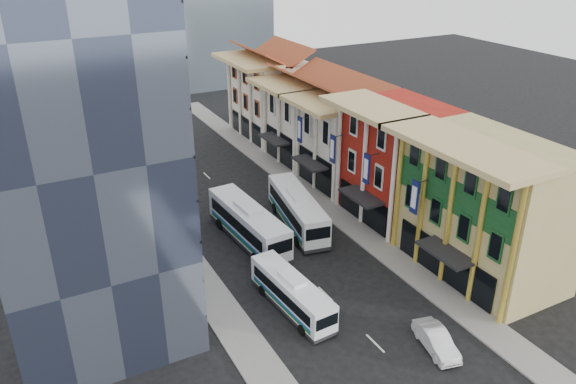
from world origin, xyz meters
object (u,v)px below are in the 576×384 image
bus_left_near (292,293)px  office_tower (60,114)px  sedan_right (436,340)px  bus_left_far (248,223)px  bus_right (297,209)px  shophouse_tan (486,208)px

bus_left_near → office_tower: bearing=135.8°
sedan_right → bus_left_far: bearing=117.3°
bus_right → sedan_right: 20.98m
bus_left_near → bus_right: 13.82m
bus_right → sedan_right: bus_right is taller
office_tower → bus_left_near: size_ratio=3.15×
office_tower → bus_left_near: bearing=-40.1°
bus_left_near → sedan_right: 11.42m
shophouse_tan → sedan_right: bearing=-148.3°
shophouse_tan → bus_left_near: bearing=171.6°
shophouse_tan → bus_left_far: shophouse_tan is taller
shophouse_tan → bus_right: 18.25m
bus_right → sedan_right: size_ratio=2.57×
bus_left_near → bus_left_far: 11.55m
shophouse_tan → sedan_right: size_ratio=3.03×
office_tower → sedan_right: office_tower is taller
bus_left_far → bus_right: (5.62, 0.42, -0.06)m
sedan_right → bus_right: bearing=102.0°
office_tower → bus_left_far: (15.00, 0.03, -13.04)m
shophouse_tan → bus_left_near: 18.17m
shophouse_tan → sedan_right: 13.43m
office_tower → bus_left_far: 19.88m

